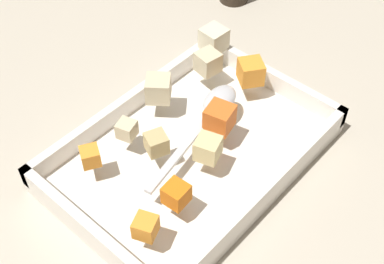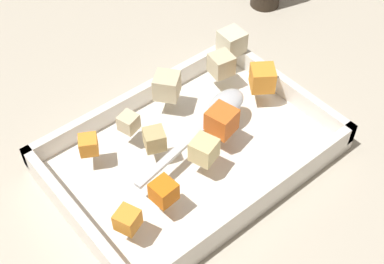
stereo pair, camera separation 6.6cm
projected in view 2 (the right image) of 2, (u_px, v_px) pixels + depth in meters
ground_plane at (181, 158)px, 0.70m from camera, size 4.00×4.00×0.00m
baking_dish at (192, 153)px, 0.69m from camera, size 0.36×0.25×0.04m
carrot_chunk_corner_ne at (164, 191)px, 0.59m from camera, size 0.03×0.03×0.03m
carrot_chunk_heap_top at (88, 145)px, 0.64m from camera, size 0.03×0.03×0.02m
carrot_chunk_center at (222, 121)px, 0.66m from camera, size 0.04×0.04×0.03m
carrot_chunk_near_spoon at (127, 220)px, 0.57m from camera, size 0.03×0.03×0.02m
carrot_chunk_mid_left at (261, 77)px, 0.72m from camera, size 0.05×0.05×0.03m
potato_chunk_under_handle at (232, 42)px, 0.77m from camera, size 0.04×0.04×0.03m
potato_chunk_corner_sw at (167, 86)px, 0.71m from camera, size 0.05×0.05×0.03m
potato_chunk_corner_se at (129, 122)px, 0.67m from camera, size 0.03×0.03×0.02m
potato_chunk_far_left at (202, 151)px, 0.63m from camera, size 0.04×0.04×0.03m
potato_chunk_corner_nw at (155, 139)px, 0.65m from camera, size 0.03×0.03×0.03m
potato_chunk_near_left at (221, 64)px, 0.74m from camera, size 0.03×0.03×0.03m
serving_spoon at (220, 109)px, 0.69m from camera, size 0.20×0.06×0.02m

